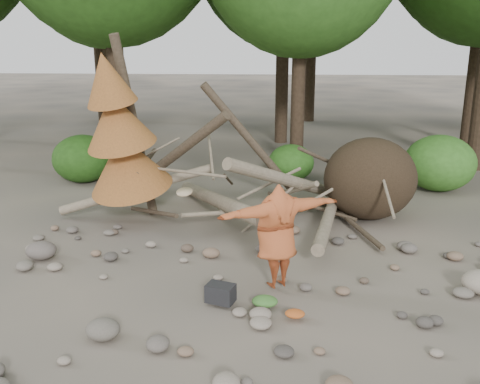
{
  "coord_description": "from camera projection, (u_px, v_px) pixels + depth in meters",
  "views": [
    {
      "loc": [
        0.4,
        -8.22,
        4.19
      ],
      "look_at": [
        -0.31,
        1.5,
        1.4
      ],
      "focal_mm": 40.0,
      "sensor_mm": 36.0,
      "label": 1
    }
  ],
  "objects": [
    {
      "name": "bush_left",
      "position": [
        83.0,
        159.0,
        16.15
      ],
      "size": [
        1.8,
        1.8,
        1.44
      ],
      "primitive_type": "ellipsoid",
      "color": "#245115",
      "rests_on": "ground"
    },
    {
      "name": "dead_conifer",
      "position": [
        121.0,
        136.0,
        11.93
      ],
      "size": [
        2.06,
        2.16,
        4.35
      ],
      "color": "#4C3F30",
      "rests_on": "ground"
    },
    {
      "name": "frisbee_thrower",
      "position": [
        277.0,
        236.0,
        9.04
      ],
      "size": [
        2.91,
        1.63,
        1.82
      ],
      "color": "#B05027",
      "rests_on": "ground"
    },
    {
      "name": "boulder_mid_left",
      "position": [
        41.0,
        250.0,
        10.54
      ],
      "size": [
        0.59,
        0.53,
        0.36
      ],
      "primitive_type": "ellipsoid",
      "color": "#615852",
      "rests_on": "ground"
    },
    {
      "name": "deadfall_pile",
      "position": [
        346.0,
        181.0,
        12.72
      ],
      "size": [
        8.55,
        5.24,
        3.3
      ],
      "color": "#332619",
      "rests_on": "ground"
    },
    {
      "name": "bush_mid",
      "position": [
        291.0,
        163.0,
        16.33
      ],
      "size": [
        1.4,
        1.4,
        1.12
      ],
      "primitive_type": "ellipsoid",
      "color": "#30671D",
      "rests_on": "ground"
    },
    {
      "name": "ground",
      "position": [
        252.0,
        296.0,
        9.06
      ],
      "size": [
        120.0,
        120.0,
        0.0
      ],
      "primitive_type": "plane",
      "color": "#514C44",
      "rests_on": "ground"
    },
    {
      "name": "backpack",
      "position": [
        221.0,
        297.0,
        8.71
      ],
      "size": [
        0.52,
        0.43,
        0.3
      ],
      "primitive_type": "cube",
      "rotation": [
        0.0,
        0.0,
        -0.32
      ],
      "color": "black",
      "rests_on": "ground"
    },
    {
      "name": "cloth_orange",
      "position": [
        295.0,
        317.0,
        8.27
      ],
      "size": [
        0.31,
        0.25,
        0.11
      ],
      "primitive_type": "ellipsoid",
      "color": "#AC4F1D",
      "rests_on": "ground"
    },
    {
      "name": "bush_right",
      "position": [
        440.0,
        163.0,
        15.21
      ],
      "size": [
        2.0,
        2.0,
        1.6
      ],
      "primitive_type": "ellipsoid",
      "color": "#3C7A26",
      "rests_on": "ground"
    },
    {
      "name": "cloth_green",
      "position": [
        265.0,
        304.0,
        8.62
      ],
      "size": [
        0.42,
        0.35,
        0.16
      ],
      "primitive_type": "ellipsoid",
      "color": "#3B6F2C",
      "rests_on": "ground"
    },
    {
      "name": "boulder_front_left",
      "position": [
        103.0,
        329.0,
        7.73
      ],
      "size": [
        0.5,
        0.45,
        0.3
      ],
      "primitive_type": "ellipsoid",
      "color": "#635D53",
      "rests_on": "ground"
    }
  ]
}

